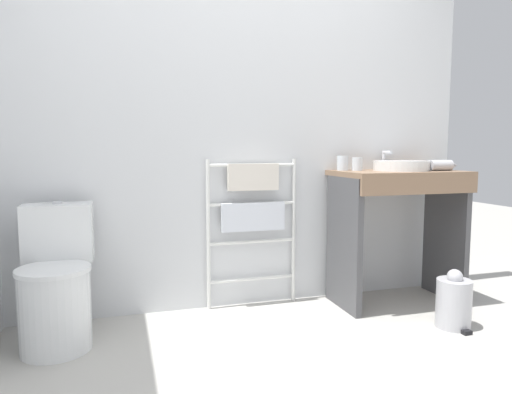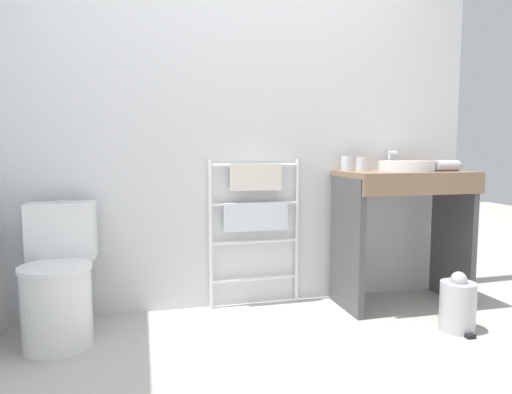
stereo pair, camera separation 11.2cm
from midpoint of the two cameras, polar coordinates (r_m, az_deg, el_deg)
The scene contains 10 objects.
wall_back at distance 3.06m, azimuth -2.81°, elevation 9.90°, with size 3.16×0.12×2.49m, color silver.
toilet at distance 2.69m, azimuth -24.85°, elevation -10.04°, with size 0.37×0.53×0.75m.
towel_radiator at distance 2.97m, azimuth -1.46°, elevation -1.43°, with size 0.61×0.06×0.97m.
vanity_counter at distance 3.18m, azimuth 16.38°, elevation -2.37°, with size 0.83×0.51×0.90m.
sink_basin at distance 3.17m, azimuth 16.71°, elevation 3.81°, with size 0.36×0.36×0.07m.
faucet at distance 3.33m, azimuth 14.90°, elevation 4.82°, with size 0.02×0.10×0.13m.
cup_near_wall at distance 3.12m, azimuth 9.76°, elevation 4.19°, with size 0.07×0.07×0.10m.
cup_near_edge at distance 3.11m, azimuth 11.52°, elevation 4.07°, with size 0.07×0.07×0.09m.
hair_dryer at distance 3.25m, azimuth 21.15°, elevation 3.71°, with size 0.22×0.16×0.07m.
trash_bin at distance 2.94m, azimuth 22.46°, elevation -12.05°, with size 0.20×0.23×0.35m.
Camera 1 is at (-0.79, -1.60, 1.03)m, focal length 32.00 mm.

